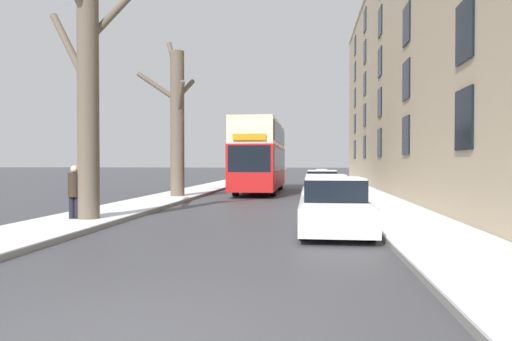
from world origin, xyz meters
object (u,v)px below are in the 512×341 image
at_px(parked_car_0, 334,207).
at_px(pedestrian_left_sidewalk, 75,192).
at_px(parked_car_1, 326,193).
at_px(double_decker_bus, 261,153).
at_px(bare_tree_left_0, 87,96).
at_px(parked_car_2, 322,186).
at_px(bare_tree_left_1, 177,120).
at_px(parked_car_3, 319,182).

height_order(parked_car_0, pedestrian_left_sidewalk, pedestrian_left_sidewalk).
bearing_deg(pedestrian_left_sidewalk, parked_car_1, -145.57).
bearing_deg(pedestrian_left_sidewalk, double_decker_bus, -105.89).
distance_m(bare_tree_left_0, parked_car_2, 13.39).
height_order(double_decker_bus, pedestrian_left_sidewalk, double_decker_bus).
xyz_separation_m(bare_tree_left_1, parked_car_3, (7.47, 6.94, -3.44)).
relative_size(bare_tree_left_1, parked_car_1, 1.94).
bearing_deg(parked_car_1, parked_car_3, 90.00).
height_order(bare_tree_left_0, double_decker_bus, bare_tree_left_0).
distance_m(parked_car_1, pedestrian_left_sidewalk, 9.60).
bearing_deg(double_decker_bus, parked_car_1, -69.34).
xyz_separation_m(bare_tree_left_1, parked_car_2, (7.47, 1.01, -3.39)).
bearing_deg(parked_car_3, parked_car_1, -90.00).
bearing_deg(parked_car_2, parked_car_0, -90.00).
distance_m(double_decker_bus, parked_car_1, 10.69).
relative_size(double_decker_bus, pedestrian_left_sidewalk, 6.18).
distance_m(parked_car_0, pedestrian_left_sidewalk, 7.87).
bearing_deg(parked_car_0, parked_car_2, 90.00).
height_order(parked_car_2, pedestrian_left_sidewalk, pedestrian_left_sidewalk).
xyz_separation_m(parked_car_1, parked_car_3, (0.00, 11.08, -0.01)).
xyz_separation_m(bare_tree_left_0, pedestrian_left_sidewalk, (-0.37, -0.08, -2.95)).
relative_size(bare_tree_left_1, parked_car_0, 1.89).
bearing_deg(bare_tree_left_0, bare_tree_left_1, 90.11).
height_order(parked_car_0, parked_car_2, parked_car_2).
bearing_deg(double_decker_bus, pedestrian_left_sidewalk, -104.90).
distance_m(bare_tree_left_0, double_decker_bus, 15.86).
distance_m(bare_tree_left_0, parked_car_3, 18.46).
bearing_deg(parked_car_2, parked_car_1, -90.00).
height_order(parked_car_2, parked_car_3, parked_car_2).
relative_size(double_decker_bus, parked_car_1, 2.61).
distance_m(parked_car_0, parked_car_1, 6.33).
xyz_separation_m(parked_car_3, pedestrian_left_sidewalk, (-7.82, -16.64, 0.35)).
bearing_deg(parked_car_2, double_decker_bus, 128.30).
xyz_separation_m(parked_car_1, parked_car_2, (-0.00, 5.15, 0.04)).
bearing_deg(parked_car_1, double_decker_bus, 110.66).
xyz_separation_m(double_decker_bus, pedestrian_left_sidewalk, (-4.10, -15.42, -1.48)).
relative_size(double_decker_bus, parked_car_0, 2.54).
bearing_deg(double_decker_bus, parked_car_3, 18.17).
relative_size(bare_tree_left_1, double_decker_bus, 0.74).
bearing_deg(bare_tree_left_0, pedestrian_left_sidewalk, -168.53).
height_order(double_decker_bus, parked_car_2, double_decker_bus).
relative_size(parked_car_2, pedestrian_left_sidewalk, 2.22).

